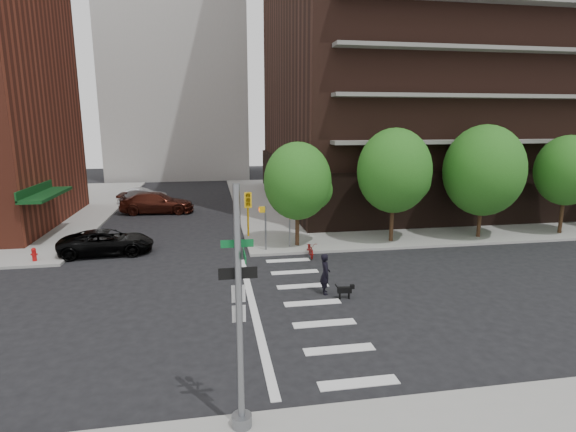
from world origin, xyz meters
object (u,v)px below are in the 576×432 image
object	(u,v)px
traffic_signal	(241,330)
fire_hydrant	(34,254)
parked_car_maroon	(157,203)
dog_walker	(325,274)
parked_car_silver	(143,196)
scooter	(311,249)
parked_car_black	(107,242)

from	to	relation	value
traffic_signal	fire_hydrant	size ratio (longest dim) A/B	8.20
traffic_signal	fire_hydrant	distance (m)	18.42
traffic_signal	parked_car_maroon	xyz separation A→B (m)	(-5.03, 28.26, -1.83)
dog_walker	traffic_signal	bearing A→B (deg)	158.52
traffic_signal	parked_car_silver	world-z (taller)	traffic_signal
traffic_signal	scooter	xyz separation A→B (m)	(4.85, 13.99, -2.26)
fire_hydrant	traffic_signal	bearing A→B (deg)	-56.74
parked_car_maroon	dog_walker	distance (m)	21.87
fire_hydrant	parked_car_maroon	distance (m)	13.90
parked_car_black	parked_car_maroon	bearing A→B (deg)	-10.77
fire_hydrant	parked_car_black	xyz separation A→B (m)	(3.47, 1.20, 0.16)
parked_car_silver	dog_walker	distance (m)	26.84
fire_hydrant	parked_car_silver	xyz separation A→B (m)	(3.26, 17.63, 0.17)
dog_walker	scooter	bearing A→B (deg)	-0.82
parked_car_maroon	parked_car_silver	bearing A→B (deg)	24.38
parked_car_silver	fire_hydrant	bearing A→B (deg)	164.34
parked_car_black	parked_car_silver	world-z (taller)	parked_car_silver
parked_car_maroon	dog_walker	xyz separation A→B (m)	(9.29, -19.80, 0.04)
parked_car_black	dog_walker	distance (m)	13.48
parked_car_silver	scooter	xyz separation A→B (m)	(11.62, -18.93, -0.29)
traffic_signal	dog_walker	world-z (taller)	traffic_signal
parked_car_maroon	fire_hydrant	bearing A→B (deg)	162.81
traffic_signal	parked_car_black	size ratio (longest dim) A/B	1.17
scooter	traffic_signal	bearing A→B (deg)	-105.30
traffic_signal	parked_car_silver	distance (m)	33.67
parked_car_black	parked_car_maroon	distance (m)	11.87
fire_hydrant	scooter	xyz separation A→B (m)	(14.88, -1.30, -0.12)
parked_car_silver	dog_walker	size ratio (longest dim) A/B	2.42
parked_car_black	parked_car_silver	xyz separation A→B (m)	(-0.21, 16.43, 0.01)
parked_car_maroon	traffic_signal	bearing A→B (deg)	-166.01
traffic_signal	parked_car_silver	xyz separation A→B (m)	(-6.77, 32.92, -1.97)
parked_car_silver	scooter	bearing A→B (deg)	-153.65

